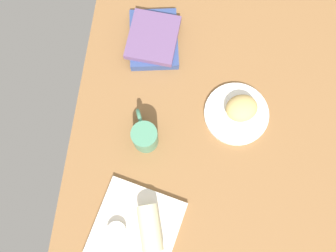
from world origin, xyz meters
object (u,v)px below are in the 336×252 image
scone_pastry (242,108)px  square_plate (136,229)px  book_stack (154,39)px  coffee_mug (145,136)px  round_plate (236,114)px  sauce_cup (116,231)px  breakfast_wrap (150,228)px

scone_pastry → square_plate: bearing=144.8°
book_stack → coffee_mug: 33.49cm
round_plate → scone_pastry: bearing=-44.9°
sauce_cup → coffee_mug: size_ratio=0.44×
square_plate → round_plate: bearing=-34.9°
sauce_cup → coffee_mug: 28.45cm
square_plate → breakfast_wrap: breakfast_wrap is taller
round_plate → sauce_cup: (-39.40, 32.01, 2.00)cm
coffee_mug → square_plate: bearing=-178.4°
sauce_cup → coffee_mug: bearing=-9.2°
sauce_cup → coffee_mug: (27.97, -4.53, 2.52)cm
round_plate → square_plate: bearing=145.1°
sauce_cup → book_stack: 61.38cm
scone_pastry → breakfast_wrap: breakfast_wrap is taller
scone_pastry → book_stack: 36.69cm
scone_pastry → square_plate: (-39.18, 27.65, -3.38)cm
square_plate → breakfast_wrap: 5.72cm
scone_pastry → breakfast_wrap: bearing=148.5°
square_plate → sauce_cup: bearing=102.0°
round_plate → scone_pastry: 3.71cm
square_plate → coffee_mug: bearing=1.6°
square_plate → breakfast_wrap: bearing=-78.0°
round_plate → sauce_cup: bearing=140.9°
breakfast_wrap → book_stack: (59.30, 6.60, -1.94)cm
round_plate → scone_pastry: size_ratio=2.06×
coffee_mug → book_stack: bearing=2.9°
round_plate → breakfast_wrap: (-37.38, 22.54, 3.87)cm
sauce_cup → breakfast_wrap: size_ratio=0.44×
square_plate → coffee_mug: size_ratio=1.89×
breakfast_wrap → coffee_mug: 26.42cm
sauce_cup → book_stack: size_ratio=0.24×
sauce_cup → breakfast_wrap: 9.85cm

